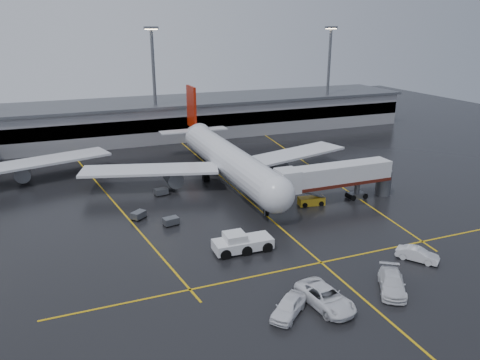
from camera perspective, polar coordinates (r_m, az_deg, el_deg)
name	(u,v)px	position (r m, az deg, el deg)	size (l,w,h in m)	color
ground	(247,199)	(72.66, 0.88, -2.34)	(220.00, 220.00, 0.00)	black
apron_line_centre	(247,199)	(72.65, 0.88, -2.34)	(0.25, 90.00, 0.02)	gold
apron_line_stop	(321,262)	(54.82, 9.88, -9.91)	(60.00, 0.25, 0.02)	gold
apron_line_left	(108,195)	(77.35, -15.89, -1.75)	(0.25, 70.00, 0.02)	gold
apron_line_right	(315,169)	(88.88, 9.15, 1.35)	(0.25, 70.00, 0.02)	gold
terminal	(172,118)	(115.67, -8.35, 7.56)	(122.00, 19.00, 8.60)	gray
light_mast_mid	(154,79)	(107.39, -10.48, 12.11)	(3.00, 1.20, 25.45)	#595B60
light_mast_right	(329,71)	(124.36, 10.79, 12.92)	(3.00, 1.20, 25.45)	#595B60
main_airliner	(226,157)	(79.93, -1.78, 2.78)	(48.80, 45.60, 14.10)	silver
jet_bridge	(335,177)	(71.69, 11.56, 0.31)	(19.90, 3.40, 6.05)	silver
pushback_tractor	(241,243)	(56.17, 0.14, -7.74)	(7.14, 3.16, 2.53)	silver
belt_loader	(311,201)	(71.06, 8.71, -2.53)	(4.11, 2.34, 2.47)	gold
service_van_a	(325,297)	(46.87, 10.40, -13.92)	(3.11, 6.74, 1.87)	white
service_van_b	(392,283)	(50.91, 18.09, -11.87)	(2.44, 6.01, 1.74)	white
service_van_c	(417,254)	(57.83, 20.87, -8.50)	(1.64, 4.70, 1.55)	silver
service_van_d	(288,307)	(45.19, 5.94, -15.15)	(2.03, 5.05, 1.72)	white
baggage_cart_a	(171,221)	(63.85, -8.45, -4.98)	(2.20, 1.64, 1.12)	#595B60
baggage_cart_b	(139,215)	(66.67, -12.30, -4.18)	(2.37, 2.27, 1.12)	#595B60
baggage_cart_c	(161,192)	(75.08, -9.62, -1.40)	(2.19, 1.62, 1.12)	#595B60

